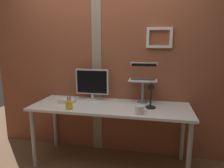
{
  "coord_description": "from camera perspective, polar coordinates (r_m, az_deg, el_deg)",
  "views": [
    {
      "loc": [
        0.67,
        -2.41,
        1.5
      ],
      "look_at": [
        0.14,
        0.06,
        1.02
      ],
      "focal_mm": 32.97,
      "sensor_mm": 36.0,
      "label": 1
    }
  ],
  "objects": [
    {
      "name": "ground_plane",
      "position": [
        2.92,
        -3.18,
        -20.14
      ],
      "size": [
        6.0,
        6.0,
        0.0
      ],
      "primitive_type": "plane",
      "color": "brown"
    },
    {
      "name": "brick_wall_back",
      "position": [
        2.87,
        -1.55,
        4.83
      ],
      "size": [
        3.31,
        0.16,
        2.4
      ],
      "color": "brown",
      "rests_on": "ground_plane"
    },
    {
      "name": "desk",
      "position": [
        2.56,
        -0.47,
        -7.59
      ],
      "size": [
        1.93,
        0.68,
        0.77
      ],
      "color": "white",
      "rests_on": "ground_plane"
    },
    {
      "name": "monitor",
      "position": [
        2.76,
        -5.52,
        0.27
      ],
      "size": [
        0.45,
        0.18,
        0.42
      ],
      "color": "silver",
      "rests_on": "desk"
    },
    {
      "name": "laptop_stand",
      "position": [
        2.65,
        8.52,
        -1.11
      ],
      "size": [
        0.28,
        0.22,
        0.29
      ],
      "color": "gray",
      "rests_on": "desk"
    },
    {
      "name": "laptop",
      "position": [
        2.7,
        8.71,
        2.47
      ],
      "size": [
        0.35,
        0.29,
        0.22
      ],
      "color": "white",
      "rests_on": "laptop_stand"
    },
    {
      "name": "desk_lamp",
      "position": [
        2.38,
        10.74,
        -2.49
      ],
      "size": [
        0.12,
        0.2,
        0.31
      ],
      "color": "black",
      "rests_on": "desk"
    },
    {
      "name": "pen_cup",
      "position": [
        2.44,
        -11.84,
        -5.66
      ],
      "size": [
        0.08,
        0.08,
        0.16
      ],
      "color": "yellow",
      "rests_on": "desk"
    },
    {
      "name": "coffee_mug",
      "position": [
        2.25,
        7.64,
        -7.11
      ],
      "size": [
        0.13,
        0.09,
        0.09
      ],
      "color": "silver",
      "rests_on": "desk"
    },
    {
      "name": "paper_clutter_stack",
      "position": [
        2.71,
        -12.36,
        -4.62
      ],
      "size": [
        0.2,
        0.14,
        0.05
      ],
      "primitive_type": "cube",
      "rotation": [
        0.0,
        0.0,
        -0.01
      ],
      "color": "silver",
      "rests_on": "desk"
    }
  ]
}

